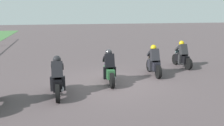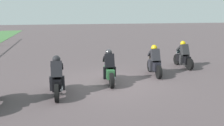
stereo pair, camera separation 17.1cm
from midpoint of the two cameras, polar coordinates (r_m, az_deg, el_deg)
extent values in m
plane|color=#534649|center=(10.43, 0.47, -4.79)|extent=(120.00, 120.00, 0.00)
cylinder|color=black|center=(14.54, 16.00, 0.85)|extent=(0.64, 0.15, 0.64)
cylinder|color=black|center=(13.36, 18.87, -0.29)|extent=(0.64, 0.15, 0.64)
cube|color=black|center=(13.91, 17.42, 1.03)|extent=(1.11, 0.34, 0.40)
ellipsoid|color=black|center=(13.94, 17.29, 2.32)|extent=(0.49, 0.31, 0.24)
cube|color=red|center=(13.48, 18.50, 0.71)|extent=(0.06, 0.16, 0.08)
cylinder|color=#A5A5AD|center=(13.72, 18.69, 0.25)|extent=(0.42, 0.11, 0.10)
cube|color=#252527|center=(13.74, 17.76, 3.08)|extent=(0.49, 0.41, 0.66)
sphere|color=gold|center=(13.88, 17.39, 4.61)|extent=(0.31, 0.31, 0.30)
cube|color=slate|center=(14.28, 16.50, 2.75)|extent=(0.16, 0.26, 0.23)
cube|color=#252527|center=(13.71, 16.95, 0.91)|extent=(0.18, 0.14, 0.52)
cube|color=#252527|center=(13.91, 18.38, 0.97)|extent=(0.18, 0.14, 0.52)
cube|color=#252527|center=(13.97, 16.34, 3.39)|extent=(0.39, 0.11, 0.31)
cube|color=#252527|center=(14.15, 17.62, 3.42)|extent=(0.39, 0.11, 0.31)
cylinder|color=black|center=(12.47, 9.73, -0.65)|extent=(0.65, 0.21, 0.64)
cylinder|color=black|center=(11.18, 11.85, -2.20)|extent=(0.65, 0.21, 0.64)
cube|color=black|center=(11.79, 10.77, -0.53)|extent=(1.13, 0.44, 0.40)
ellipsoid|color=black|center=(11.82, 10.67, 0.99)|extent=(0.51, 0.35, 0.24)
cube|color=red|center=(11.31, 11.58, -0.99)|extent=(0.08, 0.17, 0.08)
cylinder|color=#A5A5AD|center=(11.54, 12.04, -1.51)|extent=(0.43, 0.15, 0.10)
cube|color=black|center=(11.59, 11.02, 1.87)|extent=(0.53, 0.45, 0.66)
sphere|color=gold|center=(11.75, 10.75, 3.69)|extent=(0.33, 0.33, 0.30)
cube|color=#7C6C5B|center=(12.18, 10.09, 1.53)|extent=(0.18, 0.28, 0.23)
cube|color=black|center=(11.61, 10.01, -0.69)|extent=(0.19, 0.16, 0.52)
cube|color=black|center=(11.74, 11.88, -0.63)|extent=(0.19, 0.16, 0.52)
cube|color=black|center=(11.89, 9.62, 2.27)|extent=(0.39, 0.14, 0.31)
cube|color=black|center=(12.00, 11.26, 2.30)|extent=(0.39, 0.14, 0.31)
cylinder|color=black|center=(10.92, -0.80, -2.29)|extent=(0.65, 0.19, 0.64)
cylinder|color=black|center=(9.58, 0.43, -4.33)|extent=(0.65, 0.19, 0.64)
cube|color=#2B6137|center=(10.20, -0.23, -2.27)|extent=(1.12, 0.41, 0.40)
ellipsoid|color=#2B6137|center=(10.23, -0.32, -0.50)|extent=(0.50, 0.34, 0.24)
cube|color=red|center=(9.71, 0.24, -2.89)|extent=(0.07, 0.16, 0.08)
cylinder|color=#A5A5AD|center=(9.93, 1.00, -3.45)|extent=(0.43, 0.14, 0.10)
cube|color=black|center=(9.99, -0.14, 0.48)|extent=(0.52, 0.44, 0.66)
sphere|color=black|center=(10.14, -0.34, 2.61)|extent=(0.32, 0.32, 0.30)
cube|color=slate|center=(10.61, -0.65, 0.17)|extent=(0.18, 0.27, 0.23)
cube|color=black|center=(10.06, -1.25, -2.48)|extent=(0.19, 0.15, 0.52)
cube|color=black|center=(10.12, 1.00, -2.39)|extent=(0.19, 0.15, 0.52)
cube|color=black|center=(10.33, -1.46, 0.98)|extent=(0.39, 0.13, 0.31)
cube|color=black|center=(10.38, 0.51, 1.04)|extent=(0.39, 0.13, 0.31)
cylinder|color=black|center=(9.64, -12.56, -4.52)|extent=(0.65, 0.18, 0.64)
cylinder|color=black|center=(8.31, -12.84, -7.23)|extent=(0.65, 0.18, 0.64)
cube|color=black|center=(8.92, -12.74, -4.67)|extent=(1.12, 0.39, 0.40)
ellipsoid|color=black|center=(8.94, -12.81, -2.65)|extent=(0.50, 0.33, 0.24)
cube|color=red|center=(8.43, -12.86, -5.53)|extent=(0.07, 0.16, 0.08)
cylinder|color=#A5A5AD|center=(8.62, -11.71, -6.12)|extent=(0.43, 0.12, 0.10)
cube|color=black|center=(8.69, -12.92, -1.58)|extent=(0.51, 0.43, 0.66)
sphere|color=black|center=(8.84, -12.97, 0.90)|extent=(0.32, 0.32, 0.30)
cube|color=#5A5C56|center=(9.32, -12.74, -1.80)|extent=(0.17, 0.27, 0.23)
cube|color=black|center=(8.82, -14.07, -4.94)|extent=(0.19, 0.15, 0.52)
cube|color=black|center=(8.80, -11.46, -4.85)|extent=(0.19, 0.15, 0.52)
cube|color=black|center=(9.07, -13.98, -0.94)|extent=(0.39, 0.12, 0.31)
cube|color=black|center=(9.05, -11.71, -0.85)|extent=(0.39, 0.12, 0.31)
camera|label=1|loc=(0.09, -89.52, 0.10)|focal=37.19mm
camera|label=2|loc=(0.09, 90.48, -0.10)|focal=37.19mm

